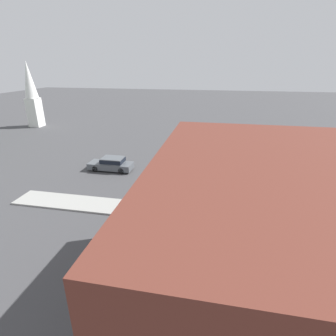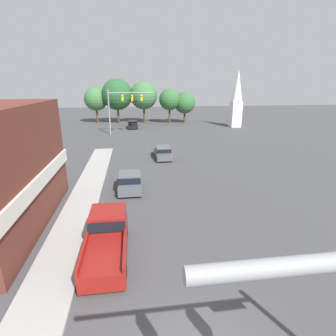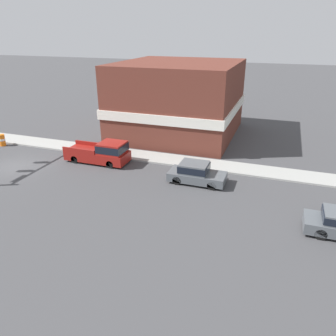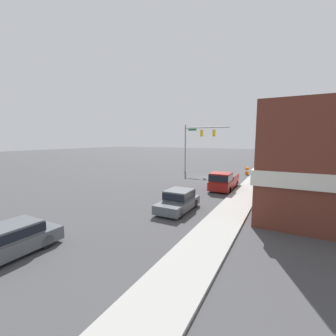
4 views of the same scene
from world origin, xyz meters
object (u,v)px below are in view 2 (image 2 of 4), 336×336
(car_lead, at_px, (130,181))
(car_oncoming, at_px, (163,152))
(pickup_truck_parked, at_px, (107,235))
(car_distant, at_px, (133,124))

(car_lead, bearing_deg, car_oncoming, 67.74)
(pickup_truck_parked, bearing_deg, car_oncoming, 74.25)
(car_distant, distance_m, pickup_truck_parked, 41.58)
(car_lead, bearing_deg, pickup_truck_parked, -97.83)
(car_oncoming, bearing_deg, pickup_truck_parked, 74.25)
(car_distant, bearing_deg, car_oncoming, -81.55)
(car_oncoming, height_order, pickup_truck_parked, pickup_truck_parked)
(car_lead, distance_m, car_distant, 33.03)
(pickup_truck_parked, bearing_deg, car_lead, 82.17)
(car_distant, xyz_separation_m, pickup_truck_parked, (-1.67, -41.55, 0.16))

